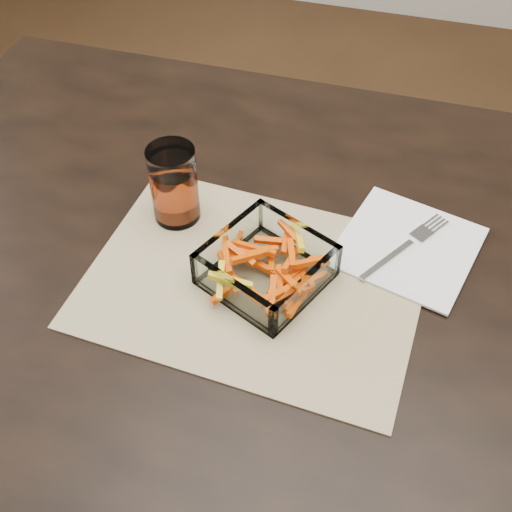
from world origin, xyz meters
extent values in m
plane|color=#331E0F|center=(0.00, 0.00, 0.00)|extent=(4.50, 4.50, 0.00)
cube|color=black|center=(0.00, 0.00, 0.73)|extent=(1.60, 0.90, 0.03)
cylinder|color=black|center=(-0.72, 0.37, 0.36)|extent=(0.06, 0.06, 0.72)
cube|color=tan|center=(-0.15, -0.06, 0.75)|extent=(0.47, 0.36, 0.00)
cube|color=white|center=(-0.14, -0.05, 0.76)|extent=(0.19, 0.19, 0.01)
cube|color=white|center=(-0.11, 0.01, 0.78)|extent=(0.14, 0.07, 0.06)
cube|color=white|center=(-0.17, -0.11, 0.78)|extent=(0.14, 0.07, 0.06)
cube|color=white|center=(-0.20, -0.02, 0.78)|extent=(0.07, 0.14, 0.06)
cube|color=white|center=(-0.08, -0.08, 0.78)|extent=(0.07, 0.14, 0.06)
cylinder|color=white|center=(-0.30, 0.04, 0.81)|extent=(0.07, 0.07, 0.12)
cylinder|color=#AD3A18|center=(-0.30, 0.04, 0.80)|extent=(0.06, 0.06, 0.08)
cube|color=white|center=(0.04, 0.07, 0.76)|extent=(0.22, 0.22, 0.00)
cube|color=silver|center=(0.02, 0.03, 0.76)|extent=(0.07, 0.09, 0.00)
cube|color=silver|center=(0.06, 0.09, 0.76)|extent=(0.04, 0.04, 0.00)
cube|color=silver|center=(0.07, 0.12, 0.76)|extent=(0.02, 0.03, 0.00)
cube|color=silver|center=(0.07, 0.12, 0.76)|extent=(0.02, 0.03, 0.00)
cube|color=silver|center=(0.08, 0.12, 0.76)|extent=(0.02, 0.03, 0.00)
cube|color=silver|center=(0.08, 0.11, 0.76)|extent=(0.02, 0.03, 0.00)
camera|label=1|loc=(0.00, -0.60, 1.43)|focal=45.00mm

